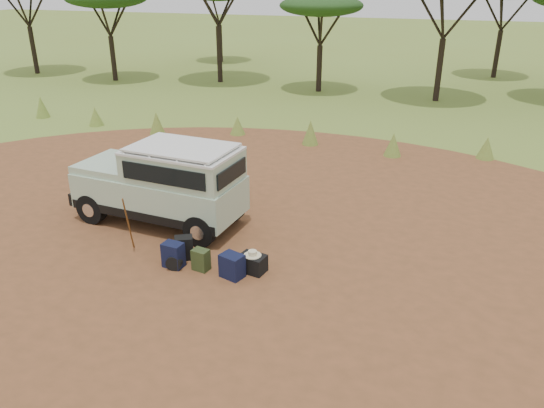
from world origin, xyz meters
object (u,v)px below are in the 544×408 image
(walking_staff, at_px, (128,224))
(backpack_navy, at_px, (173,255))
(hard_case, at_px, (253,263))
(backpack_black, at_px, (184,248))
(duffel_navy, at_px, (232,266))
(backpack_olive, at_px, (201,260))
(safari_vehicle, at_px, (164,185))

(walking_staff, height_order, backpack_navy, walking_staff)
(backpack_navy, relative_size, hard_case, 1.03)
(backpack_black, distance_m, duffel_navy, 1.34)
(hard_case, bearing_deg, backpack_olive, -154.04)
(walking_staff, distance_m, backpack_olive, 1.88)
(duffel_navy, distance_m, hard_case, 0.47)
(backpack_black, bearing_deg, hard_case, -30.32)
(backpack_black, relative_size, backpack_navy, 0.95)
(walking_staff, xyz_separation_m, hard_case, (2.86, 0.08, -0.51))
(safari_vehicle, height_order, backpack_black, safari_vehicle)
(walking_staff, relative_size, hard_case, 2.76)
(walking_staff, height_order, duffel_navy, walking_staff)
(backpack_black, xyz_separation_m, hard_case, (1.60, -0.04, -0.07))
(safari_vehicle, bearing_deg, backpack_olive, -40.13)
(backpack_black, bearing_deg, walking_staff, 157.06)
(walking_staff, distance_m, backpack_black, 1.34)
(safari_vehicle, height_order, backpack_navy, safari_vehicle)
(duffel_navy, bearing_deg, hard_case, 64.45)
(walking_staff, bearing_deg, backpack_black, -14.58)
(hard_case, bearing_deg, duffel_navy, -122.39)
(walking_staff, xyz_separation_m, backpack_olive, (1.81, -0.19, -0.47))
(safari_vehicle, distance_m, duffel_navy, 3.25)
(backpack_navy, xyz_separation_m, backpack_olive, (0.61, 0.06, -0.04))
(backpack_black, bearing_deg, duffel_navy, -45.30)
(backpack_black, xyz_separation_m, duffel_navy, (1.28, -0.38, -0.01))
(backpack_black, xyz_separation_m, backpack_olive, (0.55, -0.32, -0.03))
(backpack_navy, distance_m, backpack_olive, 0.61)
(backpack_navy, bearing_deg, walking_staff, 175.55)
(backpack_black, height_order, hard_case, backpack_black)
(backpack_olive, bearing_deg, backpack_navy, -163.58)
(walking_staff, distance_m, duffel_navy, 2.59)
(walking_staff, xyz_separation_m, duffel_navy, (2.54, -0.25, -0.45))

